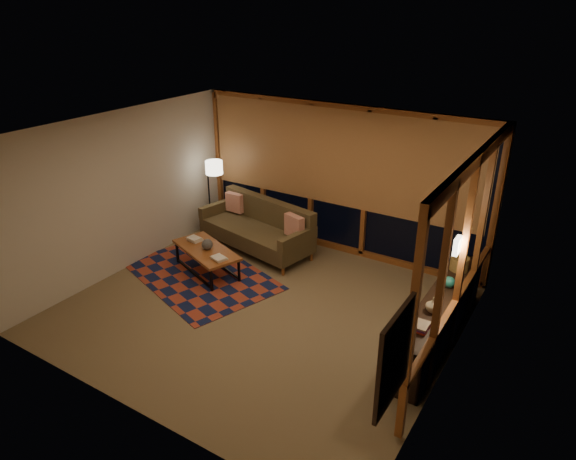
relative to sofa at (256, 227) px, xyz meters
The scene contains 21 objects.
floor 2.09m from the sofa, 52.59° to the right, with size 5.50×5.00×0.01m, color #8F7D5A.
ceiling 3.03m from the sofa, 52.59° to the right, with size 5.50×5.00×0.01m, color white.
walls 2.23m from the sofa, 52.59° to the right, with size 5.51×5.01×2.70m.
window_wall_back 1.73m from the sofa, 33.28° to the left, with size 5.30×0.16×2.60m, color brown, non-canonical shape.
window_wall_right 4.15m from the sofa, 14.57° to the right, with size 0.16×3.70×2.60m, color brown, non-canonical shape.
wall_art 5.35m from the sofa, 41.30° to the right, with size 0.06×0.74×0.94m, color red, non-canonical shape.
wall_sconce 4.18m from the sofa, 16.84° to the right, with size 0.12×0.18×0.22m, color white, non-canonical shape.
sofa is the anchor object (origin of this frame).
pillow_left 0.82m from the sofa, 155.36° to the left, with size 0.37×0.12×0.37m, color red, non-canonical shape.
pillow_right 0.87m from the sofa, ahead, with size 0.39×0.13×0.39m, color red, non-canonical shape.
area_rug 1.41m from the sofa, 99.60° to the right, with size 2.62×1.74×0.01m, color #9D3A26.
coffee_table 1.20m from the sofa, 99.64° to the right, with size 1.34×0.61×0.45m, color brown, non-canonical shape.
book_stack_a 1.18m from the sofa, 118.95° to the right, with size 0.24×0.19×0.07m, color silver, non-canonical shape.
book_stack_b 1.37m from the sofa, 80.30° to the right, with size 0.25×0.20×0.05m, color silver, non-canonical shape.
ceramic_pot 1.18m from the sofa, 98.11° to the right, with size 0.19×0.19×0.19m, color black.
floor_lamp 1.45m from the sofa, 165.83° to the left, with size 0.50×0.33×1.51m, color black, non-canonical shape.
bookshelf 3.85m from the sofa, 14.60° to the right, with size 0.40×2.78×0.69m, color black, non-canonical shape.
basket 3.73m from the sofa, ahead, with size 0.27×0.27×0.20m, color olive.
teal_bowl 3.81m from the sofa, 10.64° to the right, with size 0.16×0.16×0.16m, color #21776B.
vase 4.00m from the sofa, 20.67° to the right, with size 0.19×0.19×0.20m, color tan.
shelf_book_stack 4.17m from the sofa, 26.41° to the right, with size 0.18×0.26×0.07m, color silver, non-canonical shape.
Camera 1 is at (3.84, -5.38, 4.27)m, focal length 32.00 mm.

